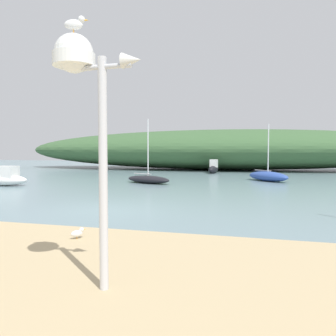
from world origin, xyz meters
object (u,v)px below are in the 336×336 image
(mast_structure, at_px, (82,76))
(sailboat_inner_mooring, at_px, (268,176))
(seagull_by_mast, at_px, (77,233))
(sailboat_far_right, at_px, (148,179))
(motorboat_mid_channel, at_px, (213,168))
(seagull_on_radar, at_px, (75,24))
(motorboat_west_reach, at_px, (3,178))

(mast_structure, bearing_deg, sailboat_inner_mooring, 81.26)
(mast_structure, distance_m, seagull_by_mast, 3.87)
(seagull_by_mast, bearing_deg, sailboat_far_right, 102.46)
(motorboat_mid_channel, relative_size, seagull_by_mast, 8.58)
(motorboat_mid_channel, bearing_deg, seagull_by_mast, -89.33)
(seagull_on_radar, xyz_separation_m, seagull_by_mast, (-1.33, 2.26, -3.51))
(seagull_on_radar, bearing_deg, motorboat_mid_channel, 93.30)
(mast_structure, bearing_deg, seagull_by_mast, 122.18)
(motorboat_west_reach, distance_m, sailboat_far_right, 9.02)
(mast_structure, bearing_deg, sailboat_far_right, 105.43)
(mast_structure, distance_m, sailboat_far_right, 17.69)
(motorboat_mid_channel, bearing_deg, sailboat_inner_mooring, -58.30)
(sailboat_inner_mooring, bearing_deg, motorboat_mid_channel, 121.70)
(mast_structure, relative_size, seagull_by_mast, 11.59)
(motorboat_west_reach, relative_size, seagull_by_mast, 11.23)
(motorboat_west_reach, bearing_deg, mast_structure, -45.36)
(mast_structure, relative_size, motorboat_mid_channel, 1.35)
(mast_structure, height_order, motorboat_mid_channel, mast_structure)
(seagull_on_radar, distance_m, motorboat_west_reach, 18.44)
(motorboat_west_reach, height_order, sailboat_inner_mooring, sailboat_inner_mooring)
(seagull_on_radar, height_order, seagull_by_mast, seagull_on_radar)
(sailboat_far_right, height_order, motorboat_mid_channel, sailboat_far_right)
(sailboat_inner_mooring, relative_size, seagull_by_mast, 13.44)
(sailboat_far_right, distance_m, seagull_by_mast, 14.92)
(mast_structure, height_order, seagull_by_mast, mast_structure)
(seagull_on_radar, bearing_deg, sailboat_far_right, 105.13)
(mast_structure, xyz_separation_m, motorboat_mid_channel, (-1.73, 28.39, -2.64))
(seagull_on_radar, xyz_separation_m, motorboat_west_reach, (-12.69, 12.94, -3.38))
(seagull_on_radar, distance_m, sailboat_far_right, 17.79)
(sailboat_inner_mooring, height_order, seagull_by_mast, sailboat_inner_mooring)
(seagull_on_radar, distance_m, seagull_by_mast, 4.38)
(mast_structure, xyz_separation_m, seagull_by_mast, (-1.43, 2.26, -2.80))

